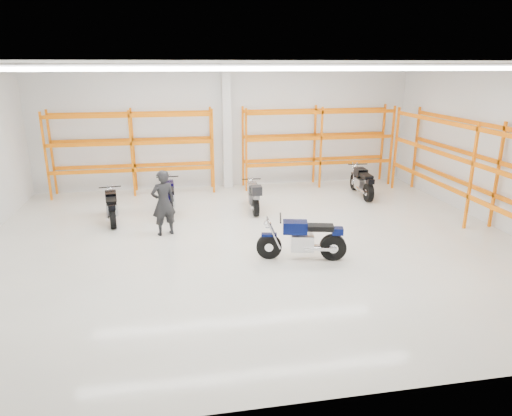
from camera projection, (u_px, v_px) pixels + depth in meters
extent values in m
plane|color=beige|center=(254.00, 242.00, 11.98)|extent=(14.00, 14.00, 0.00)
cube|color=silver|center=(226.00, 127.00, 16.94)|extent=(14.00, 0.02, 4.50)
cube|color=silver|center=(337.00, 250.00, 5.67)|extent=(14.00, 0.02, 4.50)
cube|color=silver|center=(506.00, 149.00, 12.48)|extent=(0.02, 12.00, 4.50)
cube|color=white|center=(254.00, 63.00, 10.63)|extent=(14.00, 12.00, 0.02)
cube|color=white|center=(284.00, 68.00, 7.84)|extent=(10.00, 0.22, 0.10)
cube|color=white|center=(250.00, 67.00, 11.13)|extent=(10.00, 0.22, 0.10)
cube|color=white|center=(234.00, 67.00, 13.94)|extent=(10.00, 0.22, 0.10)
cylinder|color=black|center=(269.00, 247.00, 10.88)|extent=(0.62, 0.25, 0.61)
cylinder|color=black|center=(333.00, 247.00, 10.82)|extent=(0.65, 0.32, 0.63)
cylinder|color=silver|center=(269.00, 247.00, 10.88)|extent=(0.23, 0.18, 0.20)
cylinder|color=silver|center=(333.00, 247.00, 10.82)|extent=(0.26, 0.25, 0.22)
cube|color=#060D3B|center=(269.00, 235.00, 10.79)|extent=(0.39, 0.23, 0.06)
cube|color=#B7B7BC|center=(302.00, 242.00, 10.81)|extent=(0.59, 0.47, 0.39)
cube|color=#A5A5AA|center=(318.00, 247.00, 10.83)|extent=(0.72, 0.27, 0.08)
cube|color=#060D3B|center=(295.00, 227.00, 10.71)|extent=(0.63, 0.46, 0.28)
cube|color=black|center=(319.00, 227.00, 10.68)|extent=(0.72, 0.44, 0.12)
cube|color=#060D3B|center=(337.00, 231.00, 10.69)|extent=(0.31, 0.28, 0.16)
cylinder|color=black|center=(281.00, 218.00, 10.65)|extent=(0.19, 0.70, 0.04)
sphere|color=silver|center=(267.00, 224.00, 10.72)|extent=(0.19, 0.19, 0.19)
cylinder|color=silver|center=(321.00, 249.00, 10.67)|extent=(0.76, 0.26, 0.09)
cylinder|color=black|center=(112.00, 206.00, 14.15)|extent=(0.19, 0.56, 0.55)
cylinder|color=black|center=(113.00, 219.00, 12.91)|extent=(0.24, 0.58, 0.57)
cylinder|color=silver|center=(112.00, 206.00, 14.15)|extent=(0.15, 0.20, 0.18)
cylinder|color=silver|center=(113.00, 219.00, 12.91)|extent=(0.21, 0.22, 0.20)
cube|color=black|center=(111.00, 197.00, 14.07)|extent=(0.18, 0.34, 0.05)
cube|color=#B7B7BC|center=(112.00, 209.00, 13.48)|extent=(0.39, 0.52, 0.35)
cube|color=#A5A5AA|center=(113.00, 215.00, 13.19)|extent=(0.20, 0.65, 0.07)
cube|color=black|center=(111.00, 196.00, 13.52)|extent=(0.38, 0.55, 0.26)
cube|color=black|center=(111.00, 201.00, 13.06)|extent=(0.36, 0.63, 0.11)
cube|color=black|center=(112.00, 207.00, 12.73)|extent=(0.23, 0.26, 0.15)
cylinder|color=black|center=(110.00, 187.00, 13.74)|extent=(0.64, 0.12, 0.03)
sphere|color=silver|center=(110.00, 189.00, 14.03)|extent=(0.17, 0.17, 0.17)
cylinder|color=silver|center=(107.00, 216.00, 13.11)|extent=(0.18, 0.69, 0.08)
cylinder|color=black|center=(168.00, 196.00, 15.08)|extent=(0.14, 0.60, 0.60)
cylinder|color=black|center=(170.00, 209.00, 13.68)|extent=(0.20, 0.63, 0.62)
cylinder|color=silver|center=(168.00, 196.00, 15.08)|extent=(0.15, 0.21, 0.20)
cylinder|color=silver|center=(170.00, 209.00, 13.68)|extent=(0.21, 0.23, 0.22)
cube|color=#0A0539|center=(168.00, 187.00, 14.99)|extent=(0.16, 0.36, 0.06)
cube|color=#B7B7BC|center=(169.00, 199.00, 14.32)|extent=(0.38, 0.53, 0.38)
cube|color=#A5A5AA|center=(170.00, 206.00, 13.99)|extent=(0.15, 0.70, 0.08)
cube|color=#0A0539|center=(168.00, 186.00, 14.37)|extent=(0.36, 0.57, 0.28)
cube|color=black|center=(169.00, 191.00, 13.85)|extent=(0.33, 0.67, 0.12)
cube|color=#0A0539|center=(169.00, 197.00, 13.48)|extent=(0.23, 0.27, 0.16)
cylinder|color=black|center=(167.00, 177.00, 14.62)|extent=(0.70, 0.06, 0.04)
sphere|color=silver|center=(167.00, 179.00, 14.95)|extent=(0.19, 0.19, 0.19)
cylinder|color=silver|center=(164.00, 206.00, 13.92)|extent=(0.12, 0.75, 0.09)
cylinder|color=black|center=(251.00, 196.00, 15.23)|extent=(0.13, 0.53, 0.53)
cylinder|color=black|center=(256.00, 207.00, 13.98)|extent=(0.18, 0.55, 0.55)
cylinder|color=silver|center=(251.00, 196.00, 15.23)|extent=(0.13, 0.18, 0.18)
cylinder|color=silver|center=(256.00, 207.00, 13.98)|extent=(0.18, 0.20, 0.19)
cube|color=gray|center=(251.00, 188.00, 15.15)|extent=(0.15, 0.32, 0.05)
cube|color=#B7B7BC|center=(253.00, 199.00, 14.55)|extent=(0.34, 0.47, 0.33)
cube|color=#A5A5AA|center=(255.00, 204.00, 14.26)|extent=(0.13, 0.62, 0.07)
cube|color=gray|center=(253.00, 187.00, 14.60)|extent=(0.32, 0.51, 0.25)
cube|color=black|center=(255.00, 191.00, 14.13)|extent=(0.29, 0.59, 0.11)
cube|color=gray|center=(256.00, 197.00, 13.81)|extent=(0.20, 0.24, 0.14)
cylinder|color=black|center=(251.00, 179.00, 14.83)|extent=(0.62, 0.06, 0.03)
sphere|color=silver|center=(250.00, 181.00, 15.12)|extent=(0.17, 0.17, 0.17)
cylinder|color=silver|center=(250.00, 205.00, 14.21)|extent=(0.11, 0.66, 0.08)
cube|color=black|center=(257.00, 190.00, 13.64)|extent=(0.31, 0.35, 0.26)
cylinder|color=black|center=(354.00, 182.00, 16.89)|extent=(0.16, 0.61, 0.61)
cylinder|color=black|center=(368.00, 193.00, 15.45)|extent=(0.22, 0.64, 0.63)
cylinder|color=silver|center=(354.00, 182.00, 16.89)|extent=(0.15, 0.21, 0.20)
cylinder|color=silver|center=(368.00, 193.00, 15.45)|extent=(0.21, 0.23, 0.22)
cube|color=black|center=(355.00, 174.00, 16.80)|extent=(0.17, 0.37, 0.06)
cube|color=#B7B7BC|center=(361.00, 184.00, 16.11)|extent=(0.39, 0.55, 0.38)
cube|color=#A5A5AA|center=(365.00, 190.00, 15.78)|extent=(0.16, 0.71, 0.08)
cube|color=black|center=(361.00, 172.00, 16.17)|extent=(0.38, 0.58, 0.28)
cube|color=black|center=(366.00, 176.00, 15.63)|extent=(0.34, 0.68, 0.12)
cube|color=black|center=(370.00, 181.00, 15.25)|extent=(0.24, 0.28, 0.16)
cylinder|color=black|center=(358.00, 164.00, 16.42)|extent=(0.71, 0.08, 0.04)
sphere|color=silver|center=(355.00, 167.00, 16.76)|extent=(0.19, 0.19, 0.19)
cylinder|color=silver|center=(361.00, 190.00, 15.72)|extent=(0.14, 0.76, 0.09)
imported|color=black|center=(163.00, 203.00, 12.26)|extent=(0.77, 0.63, 1.81)
cube|color=white|center=(227.00, 127.00, 16.77)|extent=(0.32, 0.32, 4.50)
cube|color=#FF670B|center=(52.00, 153.00, 16.01)|extent=(0.07, 0.07, 3.00)
cube|color=#FF670B|center=(46.00, 157.00, 15.26)|extent=(0.07, 0.07, 3.00)
cube|color=#FF670B|center=(134.00, 150.00, 16.48)|extent=(0.07, 0.07, 3.00)
cube|color=#FF670B|center=(132.00, 154.00, 15.73)|extent=(0.07, 0.07, 3.00)
cube|color=#FF670B|center=(211.00, 148.00, 16.95)|extent=(0.07, 0.07, 3.00)
cube|color=#FF670B|center=(213.00, 152.00, 16.20)|extent=(0.07, 0.07, 3.00)
cube|color=#FF670B|center=(135.00, 165.00, 16.65)|extent=(5.60, 0.07, 0.12)
cube|color=#FF670B|center=(133.00, 170.00, 15.90)|extent=(5.60, 0.07, 0.12)
cube|color=#FF670B|center=(133.00, 140.00, 16.37)|extent=(5.60, 0.07, 0.12)
cube|color=#FF670B|center=(131.00, 143.00, 15.61)|extent=(5.60, 0.07, 0.12)
cube|color=#FF670B|center=(131.00, 113.00, 16.08)|extent=(5.60, 0.07, 0.12)
cube|color=#FF670B|center=(129.00, 116.00, 15.33)|extent=(5.60, 0.07, 0.12)
cube|color=#FF670B|center=(243.00, 147.00, 17.15)|extent=(0.07, 0.07, 3.00)
cube|color=#FF670B|center=(246.00, 151.00, 16.40)|extent=(0.07, 0.07, 3.00)
cube|color=#FF670B|center=(314.00, 145.00, 17.62)|extent=(0.07, 0.07, 3.00)
cube|color=#FF670B|center=(321.00, 148.00, 16.87)|extent=(0.07, 0.07, 3.00)
cube|color=#FF670B|center=(382.00, 143.00, 18.09)|extent=(0.07, 0.07, 3.00)
cube|color=#FF670B|center=(391.00, 146.00, 17.34)|extent=(0.07, 0.07, 3.00)
cube|color=#FF670B|center=(314.00, 159.00, 17.79)|extent=(5.60, 0.07, 0.12)
cube|color=#FF670B|center=(320.00, 163.00, 17.04)|extent=(5.60, 0.07, 0.12)
cube|color=#FF670B|center=(315.00, 135.00, 17.51)|extent=(5.60, 0.07, 0.12)
cube|color=#FF670B|center=(321.00, 138.00, 16.76)|extent=(5.60, 0.07, 0.12)
cube|color=#FF670B|center=(316.00, 110.00, 17.23)|extent=(5.60, 0.07, 0.12)
cube|color=#FF670B|center=(322.00, 112.00, 16.48)|extent=(5.60, 0.07, 0.12)
cube|color=#FF670B|center=(497.00, 176.00, 12.69)|extent=(0.07, 0.07, 3.00)
cube|color=#FF670B|center=(471.00, 177.00, 12.55)|extent=(0.07, 0.07, 3.00)
cube|color=#FF670B|center=(416.00, 148.00, 16.91)|extent=(0.07, 0.07, 3.00)
cube|color=#FF670B|center=(396.00, 149.00, 16.78)|extent=(0.07, 0.07, 3.00)
cube|color=#FF670B|center=(494.00, 195.00, 12.86)|extent=(0.07, 9.00, 0.12)
cube|color=#FF670B|center=(468.00, 197.00, 12.72)|extent=(0.07, 9.00, 0.12)
cube|color=#FF670B|center=(499.00, 163.00, 12.57)|extent=(0.07, 9.00, 0.12)
cube|color=#FF670B|center=(473.00, 164.00, 12.44)|extent=(0.07, 9.00, 0.12)
cube|color=#FF670B|center=(505.00, 128.00, 12.29)|extent=(0.07, 9.00, 0.12)
cube|color=#FF670B|center=(478.00, 129.00, 12.16)|extent=(0.07, 9.00, 0.12)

